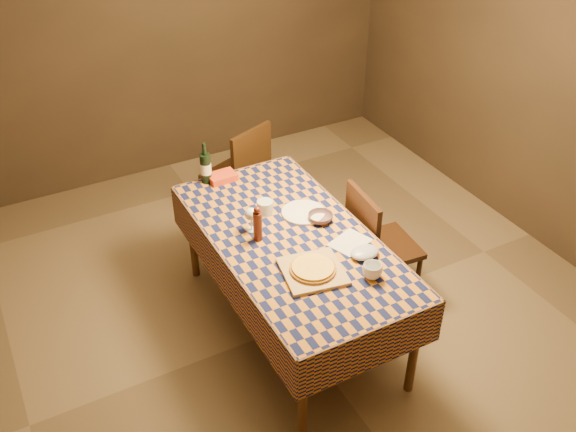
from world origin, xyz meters
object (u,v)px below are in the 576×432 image
Objects in this scene: bowl at (320,218)px; chair_far at (242,171)px; cutting_board at (313,271)px; chair_right at (375,241)px; wine_bottle at (206,168)px; pizza at (313,268)px; dining_table at (292,247)px; white_plate at (303,212)px.

chair_far is (-0.03, 1.19, -0.27)m from bowl.
chair_right is at bearing 26.00° from cutting_board.
wine_bottle is (-0.47, 0.79, 0.09)m from bowl.
dining_table is at bearing 81.04° from pizza.
dining_table is 11.43× the size of bowl.
dining_table is 0.91m from wine_bottle.
chair_far is (0.28, 1.62, -0.28)m from pizza.
dining_table is 1.98× the size of chair_far.
pizza is at bearing -114.07° from white_plate.
pizza is at bearing -98.96° from dining_table.
wine_bottle is 1.08× the size of white_plate.
bowl is at bearing -59.54° from wine_bottle.
cutting_board is 1.12× the size of wine_bottle.
white_plate is (0.19, 0.19, 0.08)m from dining_table.
dining_table is 5.30× the size of cutting_board.
cutting_board reaches higher than dining_table.
bowl is at bearing 14.98° from dining_table.
pizza is 1.24m from wine_bottle.
dining_table is 1.98× the size of chair_right.
pizza is at bearing -125.35° from bowl.
pizza is (-0.06, -0.36, 0.11)m from dining_table.
pizza reaches higher than white_plate.
chair_far reaches higher than white_plate.
dining_table is at bearing -134.87° from white_plate.
bowl is 0.48m from chair_right.
chair_far is 1.34m from chair_right.
wine_bottle is 0.33× the size of chair_right.
dining_table is 0.28m from white_plate.
dining_table is at bearing -165.02° from bowl.
chair_right reaches higher than white_plate.
cutting_board is 2.16× the size of bowl.
cutting_board is at bearing -114.07° from white_plate.
pizza is 1.05× the size of wine_bottle.
bowl reaches higher than cutting_board.
chair_right reaches higher than cutting_board.
chair_far reaches higher than cutting_board.
bowl is 0.17× the size of chair_right.
chair_right reaches higher than dining_table.
dining_table is 0.66m from chair_right.
wine_bottle is at bearing 121.51° from white_plate.
bowl is (0.25, 0.07, 0.10)m from dining_table.
bowl is at bearing -65.56° from white_plate.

